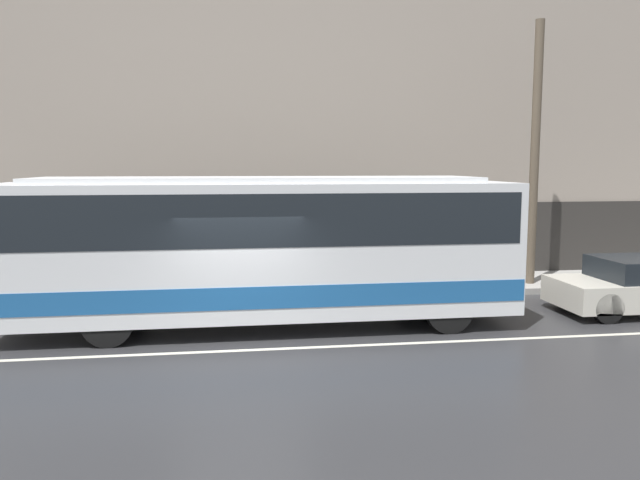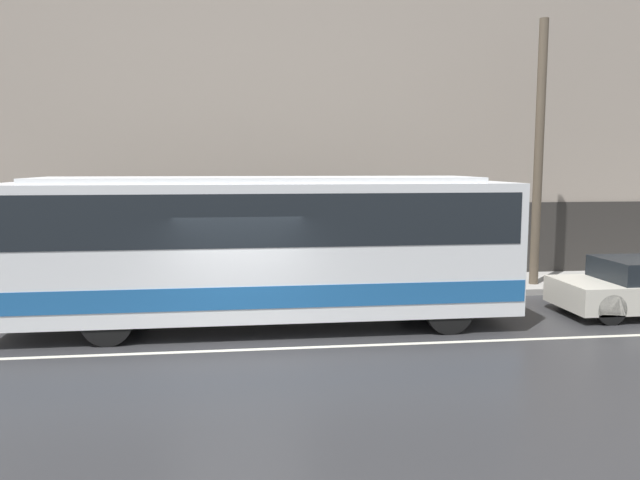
# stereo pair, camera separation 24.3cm
# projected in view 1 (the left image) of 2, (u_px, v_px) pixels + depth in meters

# --- Properties ---
(ground_plane) EXTENTS (60.00, 60.00, 0.00)m
(ground_plane) POSITION_uv_depth(u_px,v_px,m) (242.00, 351.00, 11.81)
(ground_plane) COLOR #2D2D30
(sidewalk) EXTENTS (60.00, 2.65, 0.17)m
(sidewalk) POSITION_uv_depth(u_px,v_px,m) (238.00, 290.00, 17.03)
(sidewalk) COLOR #A09E99
(sidewalk) RESTS_ON ground_plane
(building_facade) EXTENTS (60.00, 0.35, 9.39)m
(building_facade) POSITION_uv_depth(u_px,v_px,m) (234.00, 129.00, 17.94)
(building_facade) COLOR gray
(building_facade) RESTS_ON ground_plane
(lane_stripe) EXTENTS (54.00, 0.14, 0.01)m
(lane_stripe) POSITION_uv_depth(u_px,v_px,m) (242.00, 350.00, 11.81)
(lane_stripe) COLOR beige
(lane_stripe) RESTS_ON ground_plane
(transit_bus) EXTENTS (10.88, 2.50, 3.24)m
(transit_bus) POSITION_uv_depth(u_px,v_px,m) (262.00, 243.00, 13.37)
(transit_bus) COLOR white
(transit_bus) RESTS_ON ground_plane
(utility_pole_near) EXTENTS (0.25, 0.25, 7.23)m
(utility_pole_near) POSITION_uv_depth(u_px,v_px,m) (535.00, 154.00, 17.22)
(utility_pole_near) COLOR brown
(utility_pole_near) RESTS_ON sidewalk
(pedestrian_waiting) EXTENTS (0.36, 0.36, 1.75)m
(pedestrian_waiting) POSITION_uv_depth(u_px,v_px,m) (306.00, 256.00, 17.16)
(pedestrian_waiting) COLOR #333338
(pedestrian_waiting) RESTS_ON sidewalk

